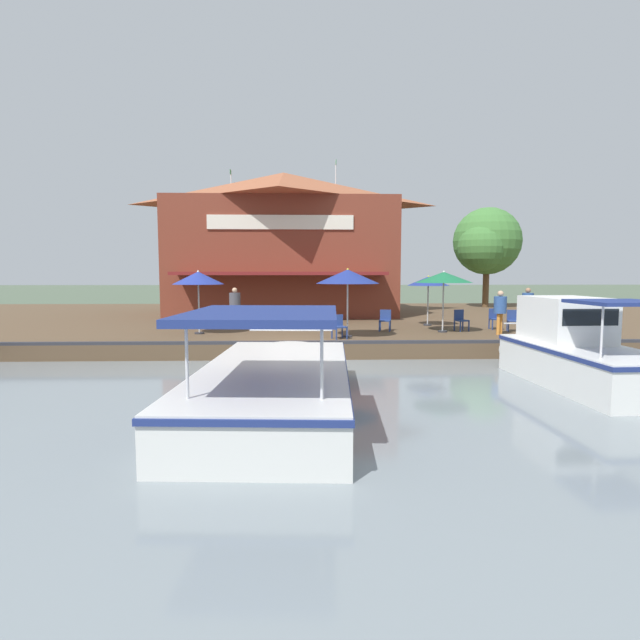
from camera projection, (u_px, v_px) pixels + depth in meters
ground_plane at (305, 362)px, 16.28m from camera, size 220.00×220.00×0.00m
quay_deck at (304, 321)px, 27.20m from camera, size 22.00×56.00×0.60m
quay_edge_fender at (305, 342)px, 16.32m from camera, size 0.20×50.40×0.10m
waterfront_restaurant at (284, 242)px, 28.87m from camera, size 10.67×12.59×8.77m
patio_umbrella_mid_patio_right at (444, 277)px, 19.38m from camera, size 2.22×2.22×2.40m
patio_umbrella_mid_patio_left at (198, 278)px, 18.84m from camera, size 1.92×1.92×2.41m
patio_umbrella_back_row at (348, 277)px, 17.88m from camera, size 2.29×2.29×2.48m
patio_umbrella_by_entrance at (428, 281)px, 21.92m from camera, size 1.83×1.83×2.20m
cafe_chair_mid_patio at (339, 325)px, 17.56m from camera, size 0.56×0.56×0.85m
cafe_chair_far_corner_seat at (580, 322)px, 18.77m from camera, size 0.60×0.60×0.85m
cafe_chair_facing_river at (461, 319)px, 19.96m from camera, size 0.55×0.55×0.85m
cafe_chair_under_first_umbrella at (513, 319)px, 19.81m from camera, size 0.54×0.54×0.85m
cafe_chair_beside_entrance at (495, 318)px, 20.59m from camera, size 0.45×0.45×0.85m
cafe_chair_back_row_seat at (385, 319)px, 19.93m from camera, size 0.54×0.54×0.85m
person_at_quay_edge at (528, 302)px, 21.58m from camera, size 0.48×0.48×1.68m
person_near_entrance at (500, 307)px, 18.74m from camera, size 0.47×0.47×1.66m
person_mid_patio at (235, 302)px, 21.47m from camera, size 0.48×0.48×1.69m
motorboat_nearest_quay at (570, 351)px, 13.02m from camera, size 6.11×2.29×2.22m
motorboat_second_along at (279, 376)px, 11.06m from camera, size 8.76×3.41×2.18m
tree_downstream_bank at (486, 243)px, 33.50m from camera, size 4.74×4.51×6.73m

